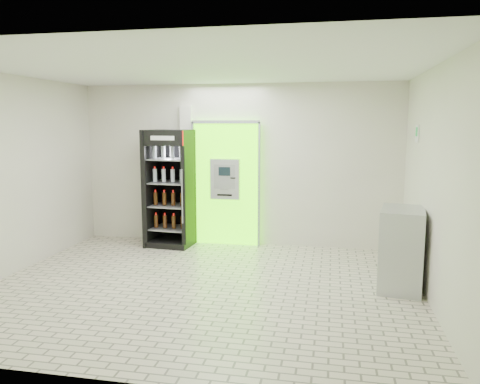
# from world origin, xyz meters

# --- Properties ---
(ground) EXTENTS (6.00, 6.00, 0.00)m
(ground) POSITION_xyz_m (0.00, 0.00, 0.00)
(ground) COLOR #BEB69E
(ground) RESTS_ON ground
(room_shell) EXTENTS (6.00, 6.00, 6.00)m
(room_shell) POSITION_xyz_m (0.00, 0.00, 1.84)
(room_shell) COLOR silver
(room_shell) RESTS_ON ground
(atm_assembly) EXTENTS (1.30, 0.24, 2.33)m
(atm_assembly) POSITION_xyz_m (-0.20, 2.41, 1.17)
(atm_assembly) COLOR #4AE600
(atm_assembly) RESTS_ON ground
(pillar) EXTENTS (0.22, 0.11, 2.60)m
(pillar) POSITION_xyz_m (-0.98, 2.45, 1.30)
(pillar) COLOR silver
(pillar) RESTS_ON ground
(beverage_cooler) EXTENTS (0.86, 0.80, 2.16)m
(beverage_cooler) POSITION_xyz_m (-1.20, 2.14, 1.04)
(beverage_cooler) COLOR black
(beverage_cooler) RESTS_ON ground
(steel_cabinet) EXTENTS (0.69, 0.92, 1.12)m
(steel_cabinet) POSITION_xyz_m (2.71, 0.48, 0.56)
(steel_cabinet) COLOR #ADB0B5
(steel_cabinet) RESTS_ON ground
(exit_sign) EXTENTS (0.02, 0.22, 0.26)m
(exit_sign) POSITION_xyz_m (2.99, 1.40, 2.12)
(exit_sign) COLOR white
(exit_sign) RESTS_ON room_shell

